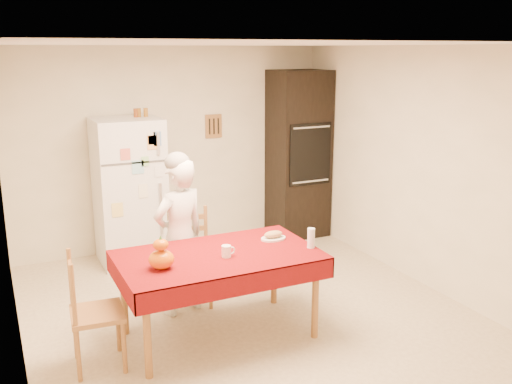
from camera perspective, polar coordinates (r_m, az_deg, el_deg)
floor at (r=5.59m, az=-0.84°, el=-11.98°), size 4.50×4.50×0.00m
room_shell at (r=5.09m, az=-0.91°, el=4.65°), size 4.02×4.52×2.51m
refrigerator at (r=6.80m, az=-12.53°, el=0.08°), size 0.75×0.74×1.70m
oven_cabinet at (r=7.61m, az=4.26°, el=3.78°), size 0.70×0.62×2.20m
dining_table at (r=4.92m, az=-3.79°, el=-6.95°), size 1.70×1.00×0.76m
chair_far at (r=5.70m, az=-6.69°, el=-6.02°), size 0.50×0.49×0.95m
chair_left at (r=4.69m, az=-16.43°, el=-11.08°), size 0.44×0.45×0.95m
seated_woman at (r=5.39m, az=-7.63°, el=-4.49°), size 0.63×0.51×1.50m
coffee_mug at (r=4.81m, az=-2.99°, el=-5.94°), size 0.08×0.08×0.10m
pumpkin_lower at (r=4.61m, az=-9.44°, el=-6.66°), size 0.20×0.20×0.15m
pumpkin_upper at (r=4.57m, az=-9.50°, el=-5.22°), size 0.12×0.12×0.09m
wine_glass at (r=5.04m, az=5.53°, el=-4.60°), size 0.07×0.07×0.18m
bread_plate at (r=5.25m, az=1.75°, el=-4.66°), size 0.24×0.24×0.02m
bread_loaf at (r=5.23m, az=1.75°, el=-4.24°), size 0.18×0.10×0.06m
spice_jar_left at (r=6.72m, az=-11.93°, el=7.76°), size 0.05×0.05×0.10m
spice_jar_mid at (r=6.73m, az=-11.65°, el=7.78°), size 0.05×0.05×0.10m
spice_jar_right at (r=6.75m, az=-10.97°, el=7.83°), size 0.05×0.05×0.10m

